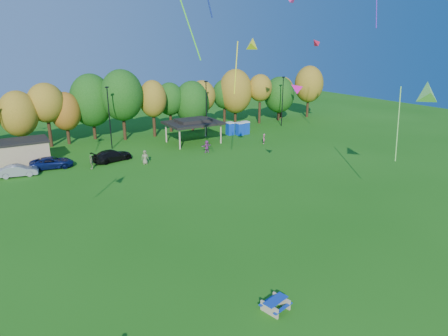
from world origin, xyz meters
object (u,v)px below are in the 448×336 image
picnic_table (276,304)px  car_d (112,155)px  porta_potties (238,128)px  car_b (18,171)px  car_c (52,163)px

picnic_table → car_d: 35.59m
porta_potties → car_b: (-34.18, -4.99, -0.40)m
porta_potties → picnic_table: size_ratio=2.02×
car_d → porta_potties: bearing=-92.6°
car_d → car_c: bearing=69.3°
car_d → picnic_table: bearing=165.3°
porta_potties → car_d: 23.35m
picnic_table → car_b: 36.67m
car_b → car_c: size_ratio=0.83×
porta_potties → car_c: (-30.28, -3.61, -0.38)m
car_c → car_d: bearing=-88.6°
porta_potties → car_d: size_ratio=0.71×
picnic_table → car_d: car_d is taller
car_c → porta_potties: bearing=-74.8°
picnic_table → car_c: 37.10m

